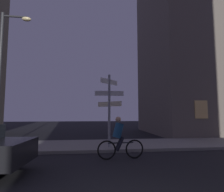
# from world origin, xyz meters

# --- Properties ---
(sidewalk_kerb) EXTENTS (40.00, 3.27, 0.14)m
(sidewalk_kerb) POSITION_xyz_m (0.00, 7.51, 0.07)
(sidewalk_kerb) COLOR gray
(sidewalk_kerb) RESTS_ON ground_plane
(signpost) EXTENTS (1.42, 1.05, 3.51)m
(signpost) POSITION_xyz_m (0.25, 6.59, 2.20)
(signpost) COLOR gray
(signpost) RESTS_ON sidewalk_kerb
(street_lamp) EXTENTS (1.42, 0.28, 6.52)m
(street_lamp) POSITION_xyz_m (-4.83, 6.85, 3.94)
(street_lamp) COLOR #2D2D30
(street_lamp) RESTS_ON sidewalk_kerb
(cyclist) EXTENTS (1.82, 0.36, 1.61)m
(cyclist) POSITION_xyz_m (0.45, 4.72, 0.75)
(cyclist) COLOR black
(cyclist) RESTS_ON ground_plane
(building_right_block) EXTENTS (12.15, 8.54, 15.02)m
(building_right_block) POSITION_xyz_m (10.73, 13.40, 7.51)
(building_right_block) COLOR #6B6056
(building_right_block) RESTS_ON ground_plane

